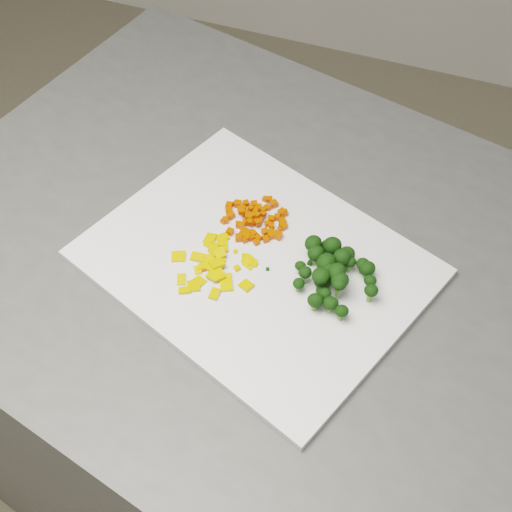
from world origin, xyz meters
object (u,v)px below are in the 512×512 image
(carrot_pile, at_px, (255,215))
(pepper_pile, at_px, (214,265))
(cutting_board, at_px, (256,263))
(broccoli_pile, at_px, (331,273))
(counter_block, at_px, (278,405))

(carrot_pile, distance_m, pepper_pile, 0.10)
(cutting_board, height_order, broccoli_pile, broccoli_pile)
(counter_block, bearing_deg, broccoli_pile, -23.56)
(cutting_board, relative_size, broccoli_pile, 3.75)
(pepper_pile, bearing_deg, counter_block, 34.44)
(counter_block, xyz_separation_m, pepper_pile, (-0.08, -0.06, 0.47))
(counter_block, bearing_deg, pepper_pile, -145.56)
(carrot_pile, relative_size, pepper_pile, 0.86)
(pepper_pile, distance_m, broccoli_pile, 0.16)
(cutting_board, height_order, pepper_pile, pepper_pile)
(carrot_pile, xyz_separation_m, broccoli_pile, (0.13, -0.07, 0.01))
(counter_block, height_order, broccoli_pile, broccoli_pile)
(pepper_pile, xyz_separation_m, broccoli_pile, (0.15, 0.03, 0.02))
(counter_block, xyz_separation_m, carrot_pile, (-0.06, 0.04, 0.47))
(cutting_board, bearing_deg, counter_block, 35.45)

